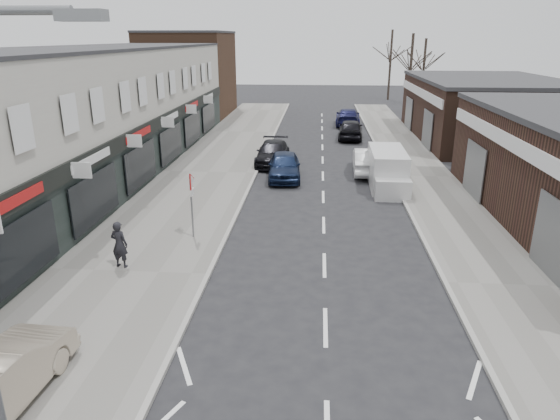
% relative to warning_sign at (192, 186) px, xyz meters
% --- Properties ---
extents(pavement_left, '(5.50, 64.00, 0.12)m').
position_rel_warning_sign_xyz_m(pavement_left, '(-1.59, 10.00, -2.14)').
color(pavement_left, slate).
rests_on(pavement_left, ground).
extents(pavement_right, '(3.50, 64.00, 0.12)m').
position_rel_warning_sign_xyz_m(pavement_right, '(10.91, 10.00, -2.14)').
color(pavement_right, slate).
rests_on(pavement_right, ground).
extents(shop_terrace_left, '(8.00, 41.00, 7.10)m').
position_rel_warning_sign_xyz_m(shop_terrace_left, '(-8.34, 7.50, 1.35)').
color(shop_terrace_left, beige).
rests_on(shop_terrace_left, ground).
extents(brick_block_far, '(8.00, 10.00, 8.00)m').
position_rel_warning_sign_xyz_m(brick_block_far, '(-8.34, 33.00, 1.80)').
color(brick_block_far, '#4A2F1F').
rests_on(brick_block_far, ground).
extents(right_unit_far, '(10.00, 16.00, 4.50)m').
position_rel_warning_sign_xyz_m(right_unit_far, '(17.66, 22.00, 0.05)').
color(right_unit_far, '#352118').
rests_on(right_unit_far, ground).
extents(tree_far_a, '(3.60, 3.60, 8.00)m').
position_rel_warning_sign_xyz_m(tree_far_a, '(14.16, 36.00, -2.20)').
color(tree_far_a, '#382D26').
rests_on(tree_far_a, ground).
extents(tree_far_b, '(3.60, 3.60, 7.50)m').
position_rel_warning_sign_xyz_m(tree_far_b, '(16.66, 42.00, -2.20)').
color(tree_far_b, '#382D26').
rests_on(tree_far_b, ground).
extents(tree_far_c, '(3.60, 3.60, 8.50)m').
position_rel_warning_sign_xyz_m(tree_far_c, '(13.66, 48.00, -2.20)').
color(tree_far_c, '#382D26').
rests_on(tree_far_c, ground).
extents(warning_sign, '(0.12, 0.80, 2.70)m').
position_rel_warning_sign_xyz_m(warning_sign, '(0.00, 0.00, 0.00)').
color(warning_sign, slate).
rests_on(warning_sign, pavement_left).
extents(white_van, '(1.86, 5.10, 1.98)m').
position_rel_warning_sign_xyz_m(white_van, '(8.56, 8.06, -1.27)').
color(white_van, silver).
rests_on(white_van, ground).
extents(pedestrian, '(0.67, 0.51, 1.66)m').
position_rel_warning_sign_xyz_m(pedestrian, '(-1.86, -2.90, -1.25)').
color(pedestrian, black).
rests_on(pedestrian, pavement_left).
extents(parked_car_left_a, '(2.03, 4.50, 1.50)m').
position_rel_warning_sign_xyz_m(parked_car_left_a, '(2.96, 9.29, -1.45)').
color(parked_car_left_a, '#121E3B').
rests_on(parked_car_left_a, ground).
extents(parked_car_left_b, '(1.97, 4.83, 1.40)m').
position_rel_warning_sign_xyz_m(parked_car_left_b, '(1.99, 12.71, -1.50)').
color(parked_car_left_b, black).
rests_on(parked_car_left_b, ground).
extents(parked_car_right_a, '(1.74, 4.59, 1.49)m').
position_rel_warning_sign_xyz_m(parked_car_right_a, '(7.76, 10.91, -1.45)').
color(parked_car_right_a, silver).
rests_on(parked_car_right_a, ground).
extents(parked_car_right_b, '(2.14, 4.69, 1.56)m').
position_rel_warning_sign_xyz_m(parked_car_right_b, '(7.36, 21.34, -1.42)').
color(parked_car_right_b, black).
rests_on(parked_car_right_b, ground).
extents(parked_car_right_c, '(2.41, 5.34, 1.52)m').
position_rel_warning_sign_xyz_m(parked_car_right_c, '(7.48, 27.78, -1.44)').
color(parked_car_right_c, '#14153F').
rests_on(parked_car_right_c, ground).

